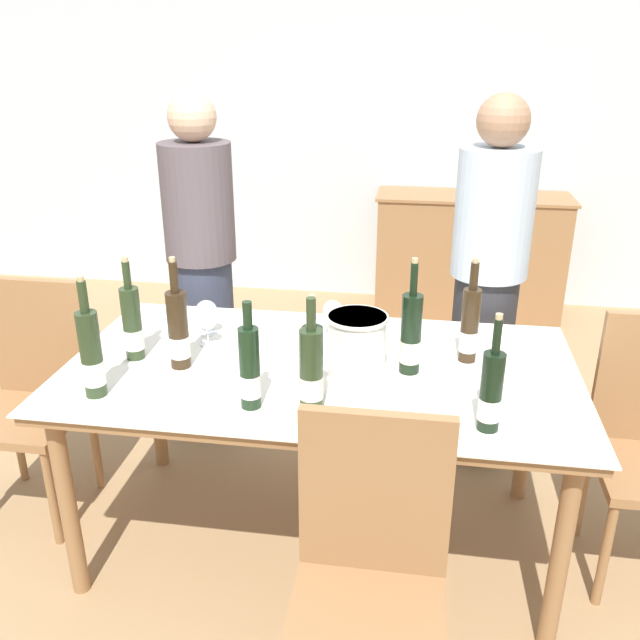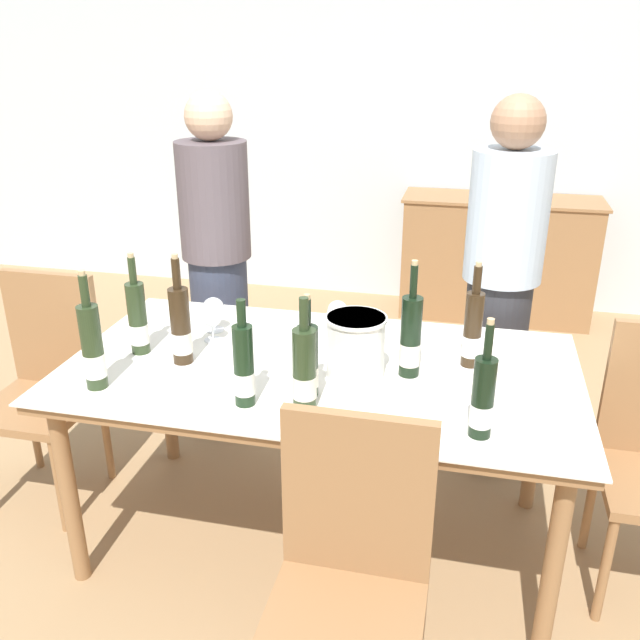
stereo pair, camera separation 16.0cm
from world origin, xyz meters
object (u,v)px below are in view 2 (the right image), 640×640
at_px(wine_bottle_0, 411,338).
at_px(chair_left_end, 46,375).
at_px(wine_bottle_2, 308,363).
at_px(chair_near_front, 350,569).
at_px(person_guest_left, 499,294).
at_px(wine_bottle_5, 181,327).
at_px(wine_bottle_6, 244,367).
at_px(person_host, 218,269).
at_px(wine_glass_1, 337,312).
at_px(dining_table, 320,383).
at_px(wine_bottle_3, 483,399).
at_px(wine_bottle_7, 93,348).
at_px(wine_bottle_8, 138,319).
at_px(wine_bottle_1, 304,371).
at_px(wine_glass_2, 212,318).
at_px(sideboard_cabinet, 497,258).
at_px(ice_bucket, 356,345).
at_px(wine_bottle_4, 473,330).
at_px(wine_glass_0, 213,309).

distance_m(wine_bottle_0, chair_left_end, 1.57).
height_order(wine_bottle_2, chair_near_front, wine_bottle_2).
bearing_deg(wine_bottle_0, person_guest_left, 66.57).
xyz_separation_m(wine_bottle_5, chair_near_front, (0.74, -0.65, -0.37)).
xyz_separation_m(wine_bottle_2, wine_bottle_6, (-0.18, -0.10, 0.01)).
relative_size(wine_bottle_2, person_host, 0.21).
height_order(chair_near_front, person_host, person_host).
xyz_separation_m(wine_glass_1, person_guest_left, (0.62, 0.47, -0.04)).
bearing_deg(wine_glass_1, chair_near_front, -76.29).
xyz_separation_m(dining_table, wine_glass_1, (0.01, 0.26, 0.18)).
bearing_deg(wine_bottle_3, wine_glass_1, 132.86).
relative_size(wine_bottle_7, person_host, 0.25).
height_order(dining_table, person_host, person_host).
xyz_separation_m(dining_table, wine_bottle_8, (-0.68, -0.03, 0.20)).
xyz_separation_m(wine_bottle_1, chair_left_end, (-1.23, 0.39, -0.35)).
distance_m(dining_table, wine_glass_2, 0.50).
bearing_deg(wine_glass_1, chair_left_end, -172.22).
relative_size(dining_table, person_guest_left, 1.10).
distance_m(sideboard_cabinet, ice_bucket, 2.74).
bearing_deg(chair_near_front, wine_bottle_4, 72.17).
distance_m(wine_bottle_7, person_host, 1.12).
xyz_separation_m(wine_glass_0, wine_glass_1, (0.50, 0.04, 0.02)).
relative_size(wine_bottle_7, chair_near_front, 0.43).
relative_size(wine_bottle_6, wine_bottle_8, 0.93).
bearing_deg(wine_bottle_0, wine_glass_0, 165.31).
xyz_separation_m(wine_bottle_8, person_host, (-0.01, 0.83, -0.07)).
height_order(wine_bottle_8, wine_glass_0, wine_bottle_8).
xyz_separation_m(dining_table, wine_bottle_4, (0.52, 0.13, 0.21)).
xyz_separation_m(wine_bottle_8, wine_glass_2, (0.23, 0.16, -0.04)).
bearing_deg(wine_glass_1, wine_bottle_5, -146.43).
bearing_deg(wine_bottle_8, wine_glass_0, 52.48).
height_order(wine_bottle_3, wine_bottle_5, wine_bottle_5).
distance_m(wine_glass_1, chair_near_front, 1.07).
bearing_deg(chair_left_end, wine_bottle_3, -13.65).
distance_m(ice_bucket, wine_glass_2, 0.61).
bearing_deg(wine_bottle_4, wine_bottle_1, -139.74).
bearing_deg(wine_bottle_8, wine_bottle_4, 7.84).
xyz_separation_m(wine_bottle_4, wine_bottle_7, (-1.22, -0.45, 0.01)).
bearing_deg(wine_glass_0, dining_table, -24.25).
bearing_deg(wine_glass_1, wine_bottle_6, -107.69).
bearing_deg(chair_near_front, wine_bottle_6, 136.23).
xyz_separation_m(wine_bottle_1, wine_bottle_6, (-0.19, -0.02, 0.00)).
bearing_deg(wine_bottle_3, chair_near_front, -129.45).
distance_m(wine_glass_0, wine_glass_1, 0.50).
distance_m(wine_bottle_2, wine_glass_2, 0.57).
bearing_deg(sideboard_cabinet, wine_glass_0, -116.01).
height_order(wine_bottle_2, wine_glass_2, wine_bottle_2).
height_order(dining_table, wine_bottle_0, wine_bottle_0).
relative_size(wine_glass_2, person_host, 0.08).
height_order(wine_bottle_0, wine_bottle_8, wine_bottle_0).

